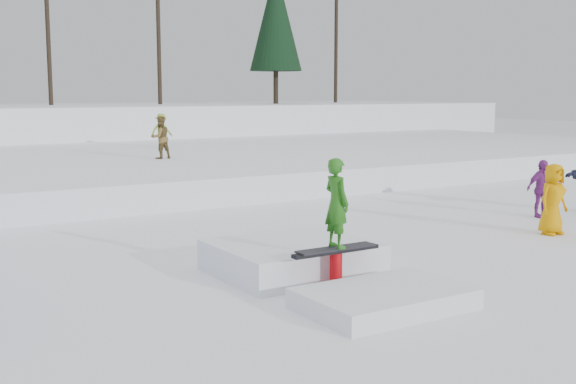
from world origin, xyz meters
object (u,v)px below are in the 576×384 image
walker_ygreen (162,131)px  spectator_yellow (553,199)px  walker_olive (160,138)px  spectator_purple (541,189)px  jib_rail_feature (315,264)px

walker_ygreen → spectator_yellow: (1.62, -18.38, -0.72)m
walker_olive → spectator_purple: bearing=105.0°
jib_rail_feature → spectator_yellow: bearing=4.6°
walker_ygreen → spectator_yellow: size_ratio=0.90×
walker_olive → jib_rail_feature: bearing=69.1°
walker_olive → jib_rail_feature: size_ratio=0.34×
walker_ygreen → walker_olive: bearing=110.5°
spectator_purple → spectator_yellow: spectator_yellow is taller
jib_rail_feature → walker_ygreen: bearing=75.0°
spectator_purple → spectator_yellow: (-1.60, -1.58, 0.06)m
walker_olive → spectator_yellow: size_ratio=0.94×
walker_olive → walker_ygreen: bearing=-121.4°
walker_ygreen → spectator_yellow: walker_ygreen is taller
jib_rail_feature → spectator_purple: bearing=14.3°
walker_olive → spectator_purple: walker_olive is taller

